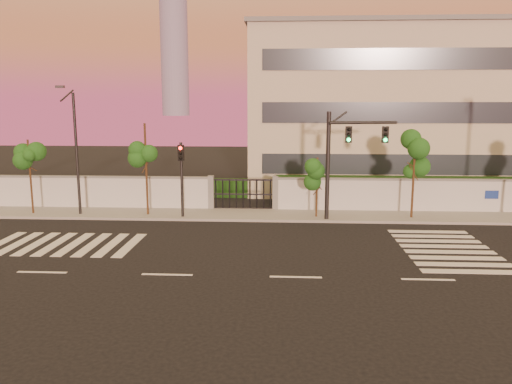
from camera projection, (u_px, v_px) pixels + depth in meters
The scene contains 14 objects.
ground at pixel (296, 277), 19.14m from camera, with size 120.00×120.00×0.00m, color black.
sidewalk at pixel (292, 215), 29.45m from camera, with size 60.00×3.00×0.15m, color gray.
perimeter_wall at pixel (293, 194), 30.75m from camera, with size 60.00×0.36×2.20m.
hedge_row at pixel (308, 191), 33.43m from camera, with size 41.00×4.25×1.80m.
institutional_building at pixel (405, 109), 39.20m from camera, with size 24.40×12.40×12.25m.
distant_skyscraper at pixel (173, 7), 287.30m from camera, with size 16.00×16.00×118.00m.
road_markings at pixel (259, 248), 22.92m from camera, with size 57.00×7.62×0.02m.
street_tree_b at pixel (30, 160), 29.24m from camera, with size 1.42×1.13×4.53m.
street_tree_c at pixel (146, 148), 28.81m from camera, with size 1.53×1.22×5.48m.
street_tree_d at pixel (317, 174), 28.44m from camera, with size 1.35×1.07×3.57m.
street_tree_e at pixel (415, 158), 28.08m from camera, with size 1.60×1.27×4.86m.
traffic_signal_main at pixel (342, 153), 27.56m from camera, with size 3.88×0.80×6.16m.
traffic_signal_secondary at pixel (181, 171), 28.39m from camera, with size 0.34×0.34×4.43m.
streetlight_west at pixel (75, 148), 28.74m from camera, with size 0.45×1.82×7.55m.
Camera 1 is at (-0.51, -18.34, 6.54)m, focal length 35.00 mm.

